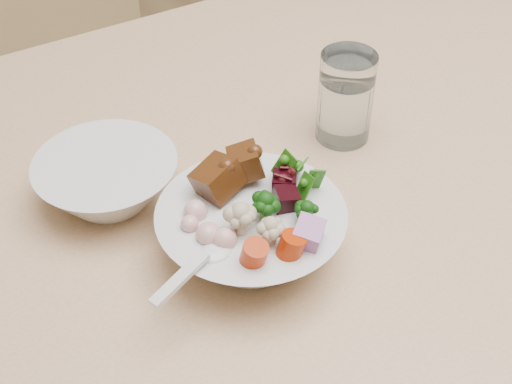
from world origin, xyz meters
TOP-DOWN VIEW (x-y plane):
  - dining_table at (-0.23, 0.07)m, footprint 1.71×0.96m
  - chair_far at (-0.33, 0.80)m, footprint 0.47×0.47m
  - food_bowl at (-0.42, 0.04)m, footprint 0.19×0.19m
  - soup_spoon at (-0.48, 0.01)m, footprint 0.10×0.05m
  - water_glass at (-0.22, 0.15)m, footprint 0.07×0.07m
  - side_bowl at (-0.51, 0.19)m, footprint 0.16×0.16m

SIDE VIEW (x-z plane):
  - chair_far at x=-0.33m, z-range 0.05..0.91m
  - dining_table at x=-0.23m, z-range 0.32..1.12m
  - side_bowl at x=-0.51m, z-range 0.80..0.85m
  - food_bowl at x=-0.42m, z-range 0.78..0.88m
  - water_glass at x=-0.22m, z-range 0.80..0.91m
  - soup_spoon at x=-0.48m, z-range 0.85..0.87m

